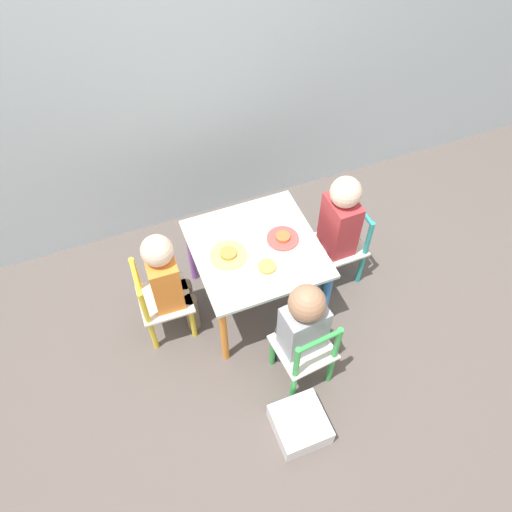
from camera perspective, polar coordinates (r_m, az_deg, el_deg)
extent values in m
plane|color=#5B514C|center=(2.87, 0.00, -4.95)|extent=(6.00, 6.00, 0.00)
cube|color=#B2C1CC|center=(2.59, -7.25, 26.19)|extent=(6.00, 0.06, 2.60)
cube|color=silver|center=(2.50, 0.00, 0.86)|extent=(0.62, 0.62, 0.02)
cylinder|color=orange|center=(2.50, -3.67, -9.05)|extent=(0.04, 0.04, 0.45)
cylinder|color=#387AD1|center=(2.62, 7.97, -5.07)|extent=(0.04, 0.04, 0.45)
cylinder|color=#8E51BC|center=(2.81, -7.41, 0.32)|extent=(0.04, 0.04, 0.45)
cylinder|color=#DB3D38|center=(2.92, 3.10, 3.46)|extent=(0.04, 0.04, 0.45)
cube|color=silver|center=(2.82, 9.40, 1.23)|extent=(0.26, 0.26, 0.02)
cylinder|color=teal|center=(2.94, 6.29, 0.47)|extent=(0.03, 0.03, 0.25)
cylinder|color=teal|center=(2.83, 8.19, -2.63)|extent=(0.03, 0.03, 0.25)
cylinder|color=teal|center=(3.01, 9.89, 1.66)|extent=(0.03, 0.03, 0.25)
cylinder|color=teal|center=(2.91, 11.87, -1.31)|extent=(0.03, 0.03, 0.25)
cylinder|color=teal|center=(2.83, 10.58, 4.94)|extent=(0.03, 0.03, 0.26)
cylinder|color=teal|center=(2.72, 12.73, 1.89)|extent=(0.03, 0.03, 0.26)
cylinder|color=teal|center=(2.69, 12.03, 5.08)|extent=(0.03, 0.21, 0.02)
cube|color=silver|center=(2.61, -10.39, -4.83)|extent=(0.27, 0.27, 0.02)
cylinder|color=yellow|center=(2.67, -7.25, -7.59)|extent=(0.03, 0.03, 0.25)
cylinder|color=yellow|center=(2.78, -8.38, -4.03)|extent=(0.03, 0.03, 0.25)
cylinder|color=yellow|center=(2.66, -11.68, -8.81)|extent=(0.03, 0.03, 0.25)
cylinder|color=yellow|center=(2.78, -12.61, -5.19)|extent=(0.03, 0.03, 0.25)
cylinder|color=yellow|center=(2.45, -12.63, -5.90)|extent=(0.03, 0.03, 0.26)
cylinder|color=yellow|center=(2.58, -13.57, -2.11)|extent=(0.03, 0.03, 0.26)
cylinder|color=yellow|center=(2.42, -13.60, -2.42)|extent=(0.03, 0.21, 0.02)
cube|color=silver|center=(2.44, 5.41, -10.33)|extent=(0.28, 0.28, 0.02)
cylinder|color=green|center=(2.62, 6.03, -8.91)|extent=(0.03, 0.03, 0.25)
cylinder|color=green|center=(2.57, 1.90, -10.83)|extent=(0.03, 0.03, 0.25)
cylinder|color=green|center=(2.55, 8.52, -12.57)|extent=(0.03, 0.03, 0.25)
cylinder|color=green|center=(2.49, 4.28, -14.67)|extent=(0.03, 0.03, 0.25)
cylinder|color=green|center=(2.33, 9.25, -9.86)|extent=(0.03, 0.03, 0.26)
cylinder|color=green|center=(2.26, 4.67, -12.11)|extent=(0.03, 0.03, 0.26)
cylinder|color=green|center=(2.19, 7.29, -9.59)|extent=(0.21, 0.04, 0.02)
cylinder|color=#4C608E|center=(2.90, 6.54, -0.32)|extent=(0.07, 0.07, 0.26)
cylinder|color=#4C608E|center=(2.85, 7.44, -1.79)|extent=(0.07, 0.07, 0.26)
cube|color=#B23338|center=(2.68, 9.52, 3.54)|extent=(0.14, 0.20, 0.34)
sphere|color=beige|center=(2.50, 10.24, 7.20)|extent=(0.16, 0.16, 0.16)
cylinder|color=#7A6B5B|center=(2.69, -7.29, -6.45)|extent=(0.07, 0.07, 0.26)
cylinder|color=#7A6B5B|center=(2.74, -7.83, -4.77)|extent=(0.07, 0.07, 0.26)
cube|color=orange|center=(2.48, -10.48, -2.61)|extent=(0.15, 0.20, 0.31)
sphere|color=beige|center=(2.30, -11.26, 0.60)|extent=(0.15, 0.15, 0.15)
cylinder|color=#38383D|center=(2.61, 4.82, -9.10)|extent=(0.07, 0.07, 0.26)
cylinder|color=#38383D|center=(2.58, 2.87, -10.00)|extent=(0.07, 0.07, 0.26)
cube|color=#999EA8|center=(2.32, 5.44, -8.22)|extent=(0.21, 0.16, 0.28)
sphere|color=#A37556|center=(2.14, 5.86, -5.38)|extent=(0.17, 0.17, 0.17)
cylinder|color=#E54C47|center=(2.53, 3.08, 2.01)|extent=(0.16, 0.16, 0.01)
cylinder|color=#CC6633|center=(2.52, 3.09, 2.22)|extent=(0.07, 0.07, 0.02)
cylinder|color=#EADB66|center=(2.46, -3.16, 0.11)|extent=(0.19, 0.19, 0.01)
cylinder|color=#D6843D|center=(2.45, -3.18, 0.32)|extent=(0.08, 0.08, 0.02)
cylinder|color=white|center=(2.41, 1.27, -1.42)|extent=(0.20, 0.20, 0.01)
cylinder|color=gold|center=(2.40, 1.28, -1.22)|extent=(0.09, 0.09, 0.02)
cube|color=silver|center=(2.50, 5.03, -18.61)|extent=(0.24, 0.24, 0.12)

